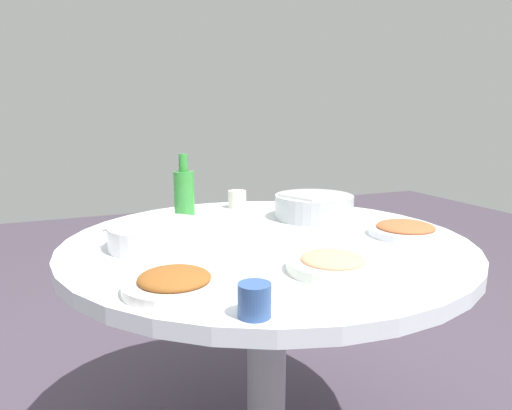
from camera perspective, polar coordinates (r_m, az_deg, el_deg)
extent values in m
cylinder|color=#99999E|center=(1.55, 1.27, -17.58)|extent=(0.12, 0.12, 0.67)
cylinder|color=white|center=(1.41, 1.34, -4.82)|extent=(1.18, 1.18, 0.04)
cylinder|color=#B2B5BA|center=(1.68, 6.93, -0.19)|extent=(0.27, 0.27, 0.08)
ellipsoid|color=white|center=(1.68, 6.93, -0.05)|extent=(0.22, 0.22, 0.09)
cube|color=white|center=(1.61, 5.31, 0.99)|extent=(0.11, 0.16, 0.01)
cylinder|color=white|center=(1.34, -11.53, -3.60)|extent=(0.27, 0.27, 0.06)
cylinder|color=black|center=(1.34, -11.52, -3.84)|extent=(0.24, 0.24, 0.05)
cylinder|color=silver|center=(1.34, -11.57, -2.67)|extent=(0.29, 0.09, 0.01)
cylinder|color=silver|center=(1.14, 9.13, -7.17)|extent=(0.22, 0.22, 0.03)
ellipsoid|color=#E29874|center=(1.14, 9.16, -6.44)|extent=(0.15, 0.15, 0.03)
cylinder|color=white|center=(1.03, -9.68, -9.49)|extent=(0.22, 0.22, 0.02)
ellipsoid|color=brown|center=(1.02, -9.72, -8.58)|extent=(0.15, 0.15, 0.03)
cylinder|color=silver|center=(1.51, 17.39, -3.06)|extent=(0.22, 0.22, 0.02)
ellipsoid|color=#BA5E34|center=(1.51, 17.43, -2.49)|extent=(0.17, 0.17, 0.03)
cylinder|color=#358D38|center=(1.64, -8.56, 1.04)|extent=(0.07, 0.07, 0.17)
cylinder|color=#358D38|center=(1.62, -8.68, 5.02)|extent=(0.03, 0.03, 0.06)
cylinder|color=beige|center=(1.84, -2.26, 0.70)|extent=(0.07, 0.07, 0.07)
cylinder|color=#345593|center=(0.89, -0.18, -11.29)|extent=(0.06, 0.06, 0.06)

